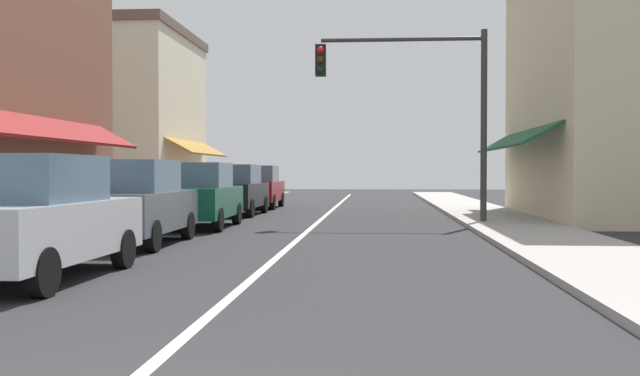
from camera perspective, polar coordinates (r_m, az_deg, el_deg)
name	(u,v)px	position (r m, az deg, el deg)	size (l,w,h in m)	color
ground_plane	(319,222)	(22.26, -0.11, -2.65)	(80.00, 80.00, 0.00)	#28282B
sidewalk_left	(143,219)	(23.34, -13.70, -2.35)	(2.60, 56.00, 0.12)	gray
sidewalk_right	(502,221)	(22.49, 14.01, -2.49)	(2.60, 56.00, 0.12)	#A39E99
lane_center_stripe	(319,222)	(22.26, -0.11, -2.64)	(0.14, 52.00, 0.01)	silver
storefront_right_block	(616,83)	(25.47, 22.15, 7.58)	(6.59, 10.20, 8.72)	beige
storefront_far_left	(136,118)	(34.00, -14.20, 5.35)	(5.86, 8.20, 7.89)	beige
parked_car_nearest_left	(33,218)	(11.01, -21.52, -2.22)	(1.84, 4.13, 1.77)	#B7BABF
parked_car_second_left	(134,203)	(15.63, -14.35, -1.15)	(1.83, 4.12, 1.77)	#4C5156
parked_car_third_left	(199,196)	(20.04, -9.44, -0.59)	(1.84, 4.13, 1.77)	#0F4C33
parked_car_far_left	(235,190)	(25.68, -6.65, -0.16)	(1.84, 4.13, 1.77)	black
parked_car_distant_left	(258,187)	(30.45, -4.87, 0.07)	(1.80, 4.11, 1.77)	maroon
traffic_signal_mast_arm	(424,92)	(21.14, 8.14, 7.43)	(4.88, 0.50, 5.56)	#333333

